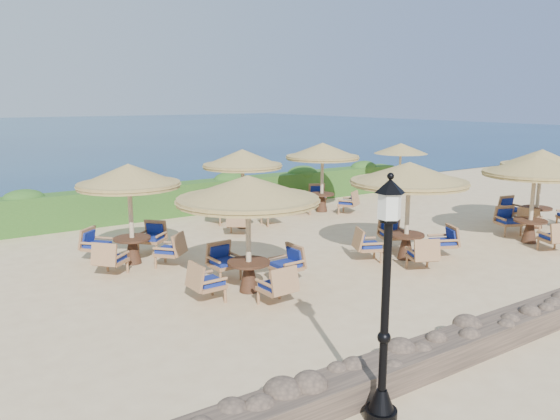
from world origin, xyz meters
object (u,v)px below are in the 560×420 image
Objects in this scene: lamp_post at (385,312)px; cafe_set_5 at (322,162)px; cafe_set_6 at (540,173)px; extra_parasol at (401,149)px; cafe_set_1 at (408,190)px; cafe_set_4 at (243,173)px; cafe_set_3 at (130,197)px; cafe_set_0 at (248,209)px; cafe_set_2 at (535,176)px.

cafe_set_5 is (7.94, 11.53, 0.36)m from lamp_post.
extra_parasol is at bearing 87.41° from cafe_set_6.
cafe_set_4 is at bearing 108.06° from cafe_set_1.
cafe_set_4 is 0.98× the size of cafe_set_5.
cafe_set_4 is at bearing 23.53° from cafe_set_3.
extra_parasol is at bearing 5.75° from cafe_set_5.
cafe_set_3 is at bearing -162.53° from cafe_set_5.
cafe_set_0 is 9.25m from cafe_set_5.
cafe_set_0 is at bearing -118.61° from cafe_set_4.
cafe_set_2 is 1.14× the size of cafe_set_3.
cafe_set_5 is (3.88, 0.68, 0.04)m from cafe_set_4.
lamp_post reaches higher than cafe_set_0.
cafe_set_0 is at bearing 178.24° from cafe_set_1.
lamp_post reaches higher than cafe_set_5.
cafe_set_4 is 9.89m from cafe_set_6.
cafe_set_2 is 1.11× the size of cafe_set_6.
cafe_set_0 is (1.06, 5.35, 0.36)m from lamp_post.
cafe_set_2 is at bearing -152.93° from cafe_set_6.
lamp_post reaches higher than extra_parasol.
cafe_set_1 is at bearing -30.41° from cafe_set_3.
cafe_set_6 is at bearing -15.53° from cafe_set_3.
cafe_set_0 is 6.27m from cafe_set_4.
cafe_set_4 is at bearing 69.47° from lamp_post.
extra_parasol is (12.60, 12.00, 0.62)m from lamp_post.
cafe_set_0 is 1.13× the size of cafe_set_5.
cafe_set_3 is 0.96× the size of cafe_set_4.
cafe_set_5 is (8.35, 2.63, 0.13)m from cafe_set_3.
cafe_set_2 is at bearing -46.17° from cafe_set_4.
cafe_set_5 is at bearing 17.47° from cafe_set_3.
cafe_set_4 is (-8.54, -1.15, -0.29)m from extra_parasol.
cafe_set_0 is 1.15× the size of cafe_set_4.
cafe_set_0 is 9.29m from cafe_set_2.
cafe_set_1 is at bearing -107.83° from cafe_set_5.
cafe_set_3 is at bearing -156.47° from cafe_set_4.
cafe_set_3 and cafe_set_6 have the same top height.
cafe_set_5 is (2.04, 6.33, 0.01)m from cafe_set_1.
cafe_set_5 is (-4.66, -0.47, -0.26)m from extra_parasol.
cafe_set_2 and cafe_set_6 have the same top height.
cafe_set_2 and cafe_set_4 have the same top height.
cafe_set_6 is at bearing -33.62° from cafe_set_4.
cafe_set_1 is at bearing -1.76° from cafe_set_0.
extra_parasol is 0.77× the size of cafe_set_1.
cafe_set_1 is 1.15× the size of cafe_set_6.
cafe_set_0 is at bearing -138.06° from cafe_set_5.
cafe_set_2 is (9.24, -1.00, 0.14)m from cafe_set_0.
cafe_set_6 is (6.39, 0.17, -0.04)m from cafe_set_1.
cafe_set_4 reaches higher than extra_parasol.
extra_parasol is 0.88× the size of cafe_set_6.
lamp_post is 7.88m from cafe_set_1.
cafe_set_3 is 8.75m from cafe_set_5.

